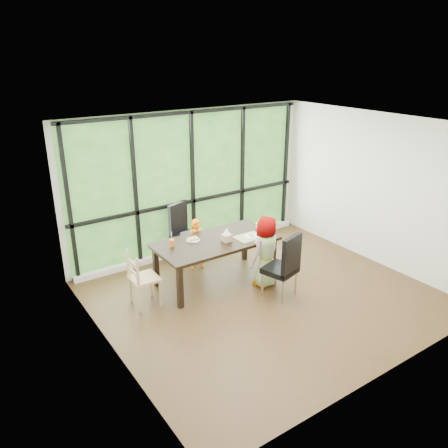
{
  "coord_description": "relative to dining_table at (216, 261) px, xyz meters",
  "views": [
    {
      "loc": [
        -4.04,
        -4.8,
        3.68
      ],
      "look_at": [
        -0.27,
        0.76,
        1.05
      ],
      "focal_mm": 35.83,
      "sensor_mm": 36.0,
      "label": 1
    }
  ],
  "objects": [
    {
      "name": "back_wall",
      "position": [
        0.37,
        1.39,
        0.98
      ],
      "size": [
        5.0,
        0.0,
        5.0
      ],
      "primitive_type": "plane",
      "rotation": [
        1.57,
        0.0,
        0.0
      ],
      "color": "silver",
      "rests_on": "ground"
    },
    {
      "name": "chair_interior_leather",
      "position": [
        0.56,
        -0.98,
        0.17
      ],
      "size": [
        0.57,
        0.57,
        1.08
      ],
      "primitive_type": "cube",
      "rotation": [
        0.0,
        0.0,
        3.42
      ],
      "color": "black",
      "rests_on": "ground"
    },
    {
      "name": "tissue_box",
      "position": [
        0.13,
        -0.13,
        0.44
      ],
      "size": [
        0.14,
        0.14,
        0.12
      ],
      "primitive_type": "cube",
      "color": "tan",
      "rests_on": "dining_table"
    },
    {
      "name": "crepe_rolls_near",
      "position": [
        0.58,
        -0.21,
        0.41
      ],
      "size": [
        0.05,
        0.12,
        0.04
      ],
      "primitive_type": null,
      "color": "tan",
      "rests_on": "plate_near"
    },
    {
      "name": "straw_white",
      "position": [
        -0.71,
        0.19,
        0.53
      ],
      "size": [
        0.01,
        0.04,
        0.2
      ],
      "primitive_type": "cylinder",
      "rotation": [
        0.14,
        0.0,
        0.0
      ],
      "color": "white",
      "rests_on": "orange_cup"
    },
    {
      "name": "plate_near",
      "position": [
        0.58,
        -0.21,
        0.38
      ],
      "size": [
        0.22,
        0.22,
        0.01
      ],
      "primitive_type": "cylinder",
      "color": "white",
      "rests_on": "dining_table"
    },
    {
      "name": "dining_table",
      "position": [
        0.0,
        0.0,
        0.0
      ],
      "size": [
        2.05,
        1.08,
        0.75
      ],
      "primitive_type": "cube",
      "rotation": [
        0.0,
        0.0,
        -0.04
      ],
      "color": "black",
      "rests_on": "ground"
    },
    {
      "name": "foliage_backdrop",
      "position": [
        0.37,
        1.37,
        0.98
      ],
      "size": [
        4.8,
        0.02,
        2.65
      ],
      "primitive_type": "cube",
      "color": "#224E1F",
      "rests_on": "back_wall"
    },
    {
      "name": "tissue",
      "position": [
        0.13,
        -0.13,
        0.55
      ],
      "size": [
        0.12,
        0.12,
        0.11
      ],
      "primitive_type": "cone",
      "color": "white",
      "rests_on": "tissue_box"
    },
    {
      "name": "placemat",
      "position": [
        0.54,
        -0.21,
        0.38
      ],
      "size": [
        0.46,
        0.34,
        0.01
      ],
      "primitive_type": "cube",
      "color": "tan",
      "rests_on": "dining_table"
    },
    {
      "name": "chair_window_leather",
      "position": [
        0.01,
        1.0,
        0.17
      ],
      "size": [
        0.59,
        0.59,
        1.08
      ],
      "primitive_type": "cube",
      "rotation": [
        0.0,
        0.0,
        0.35
      ],
      "color": "black",
      "rests_on": "ground"
    },
    {
      "name": "white_mug",
      "position": [
        0.94,
        0.06,
        0.42
      ],
      "size": [
        0.08,
        0.08,
        0.08
      ],
      "primitive_type": "cylinder",
      "color": "white",
      "rests_on": "dining_table"
    },
    {
      "name": "child_older",
      "position": [
        0.6,
        -0.57,
        0.23
      ],
      "size": [
        0.66,
        0.5,
        1.21
      ],
      "primitive_type": "imported",
      "rotation": [
        0.0,
        0.0,
        3.35
      ],
      "color": "gray",
      "rests_on": "ground"
    },
    {
      "name": "chair_end_beech",
      "position": [
        -1.3,
        -0.02,
        0.08
      ],
      "size": [
        0.41,
        0.43,
        0.9
      ],
      "primitive_type": "cube",
      "rotation": [
        0.0,
        0.0,
        1.55
      ],
      "color": "tan",
      "rests_on": "ground"
    },
    {
      "name": "window_mullions",
      "position": [
        0.37,
        1.33,
        0.98
      ],
      "size": [
        4.8,
        0.06,
        2.65
      ],
      "primitive_type": null,
      "color": "black",
      "rests_on": "back_wall"
    },
    {
      "name": "ground",
      "position": [
        0.37,
        -0.86,
        -0.38
      ],
      "size": [
        5.0,
        5.0,
        0.0
      ],
      "primitive_type": "plane",
      "color": "black",
      "rests_on": "ground"
    },
    {
      "name": "crepe_rolls_far",
      "position": [
        -0.31,
        0.2,
        0.41
      ],
      "size": [
        0.2,
        0.12,
        0.04
      ],
      "primitive_type": null,
      "color": "tan",
      "rests_on": "plate_far"
    },
    {
      "name": "orange_cup",
      "position": [
        -0.71,
        0.19,
        0.43
      ],
      "size": [
        0.07,
        0.07,
        0.12
      ],
      "primitive_type": "cylinder",
      "color": "orange",
      "rests_on": "dining_table"
    },
    {
      "name": "straw_pink",
      "position": [
        0.86,
        -0.27,
        0.53
      ],
      "size": [
        0.01,
        0.04,
        0.2
      ],
      "primitive_type": "cylinder",
      "rotation": [
        0.14,
        0.0,
        0.0
      ],
      "color": "pink",
      "rests_on": "green_cup"
    },
    {
      "name": "plate_far",
      "position": [
        -0.31,
        0.2,
        0.38
      ],
      "size": [
        0.22,
        0.22,
        0.01
      ],
      "primitive_type": "cylinder",
      "color": "white",
      "rests_on": "dining_table"
    },
    {
      "name": "child_toddler",
      "position": [
        0.0,
        0.61,
        0.09
      ],
      "size": [
        0.39,
        0.32,
        0.92
      ],
      "primitive_type": "imported",
      "rotation": [
        0.0,
        0.0,
        -0.32
      ],
      "color": "orange",
      "rests_on": "ground"
    },
    {
      "name": "green_cup",
      "position": [
        0.86,
        -0.27,
        0.43
      ],
      "size": [
        0.07,
        0.07,
        0.11
      ],
      "primitive_type": "cylinder",
      "color": "#55B132",
      "rests_on": "dining_table"
    },
    {
      "name": "window_sill",
      "position": [
        0.37,
        1.29,
        -0.33
      ],
      "size": [
        4.8,
        0.12,
        0.1
      ],
      "primitive_type": "cube",
      "color": "silver",
      "rests_on": "ground"
    }
  ]
}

